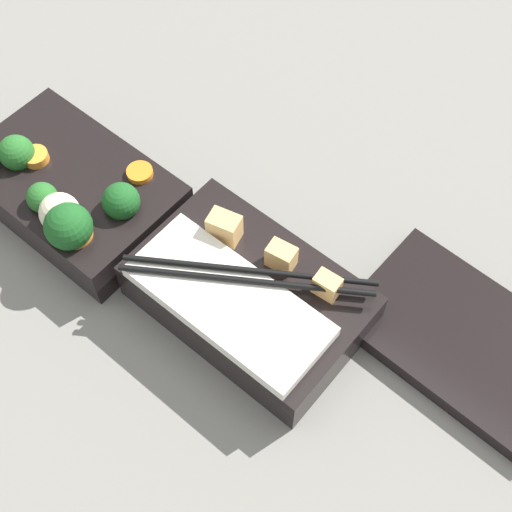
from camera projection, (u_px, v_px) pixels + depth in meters
ground_plane at (161, 250)px, 0.65m from camera, size 3.00×3.00×0.00m
bento_tray_vegetable at (69, 191)px, 0.64m from camera, size 0.19×0.12×0.08m
bento_tray_rice at (247, 295)px, 0.59m from camera, size 0.19×0.12×0.07m
bento_lid at (465, 339)px, 0.59m from camera, size 0.19×0.12×0.02m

